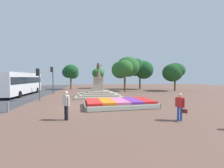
# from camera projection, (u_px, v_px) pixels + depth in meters

# --- Properties ---
(ground_plane) EXTENTS (84.40, 84.40, 0.00)m
(ground_plane) POSITION_uv_depth(u_px,v_px,m) (90.00, 106.00, 13.38)
(ground_plane) COLOR brown
(flower_planter) EXTENTS (6.38, 3.99, 0.58)m
(flower_planter) POSITION_uv_depth(u_px,v_px,m) (120.00, 103.00, 13.24)
(flower_planter) COLOR #38281C
(flower_planter) RESTS_ON ground_plane
(statue_monument) EXTENTS (5.94, 5.94, 4.57)m
(statue_monument) POSITION_uv_depth(u_px,v_px,m) (98.00, 91.00, 20.43)
(statue_monument) COLOR gray
(statue_monument) RESTS_ON ground_plane
(traffic_light_mid_block) EXTENTS (0.41, 0.28, 3.53)m
(traffic_light_mid_block) POSITION_uv_depth(u_px,v_px,m) (38.00, 78.00, 16.19)
(traffic_light_mid_block) COLOR #4C5156
(traffic_light_mid_block) RESTS_ON ground_plane
(traffic_light_far_corner) EXTENTS (0.42, 0.31, 4.16)m
(traffic_light_far_corner) POSITION_uv_depth(u_px,v_px,m) (52.00, 75.00, 22.48)
(traffic_light_far_corner) COLOR #2D2D33
(traffic_light_far_corner) RESTS_ON ground_plane
(city_bus) EXTENTS (2.56, 10.64, 3.24)m
(city_bus) POSITION_uv_depth(u_px,v_px,m) (20.00, 82.00, 21.33)
(city_bus) COLOR silver
(city_bus) RESTS_ON ground_plane
(pedestrian_with_handbag) EXTENTS (0.47, 0.66, 1.63)m
(pedestrian_with_handbag) POSITION_uv_depth(u_px,v_px,m) (180.00, 105.00, 8.86)
(pedestrian_with_handbag) COLOR #264CA5
(pedestrian_with_handbag) RESTS_ON ground_plane
(pedestrian_near_planter) EXTENTS (0.42, 0.44, 1.77)m
(pedestrian_near_planter) POSITION_uv_depth(u_px,v_px,m) (66.00, 103.00, 8.95)
(pedestrian_near_planter) COLOR black
(pedestrian_near_planter) RESTS_ON ground_plane
(kerb_bollard_mid_b) EXTENTS (0.15, 0.15, 0.78)m
(kerb_bollard_mid_b) POSITION_uv_depth(u_px,v_px,m) (8.00, 107.00, 10.95)
(kerb_bollard_mid_b) COLOR slate
(kerb_bollard_mid_b) RESTS_ON ground_plane
(park_tree_far_left) EXTENTS (5.27, 5.23, 6.39)m
(park_tree_far_left) POSITION_uv_depth(u_px,v_px,m) (125.00, 68.00, 27.17)
(park_tree_far_left) COLOR #4C3823
(park_tree_far_left) RESTS_ON ground_plane
(park_tree_behind_statue) EXTENTS (3.53, 3.44, 5.33)m
(park_tree_behind_statue) POSITION_uv_depth(u_px,v_px,m) (71.00, 72.00, 32.14)
(park_tree_behind_statue) COLOR brown
(park_tree_behind_statue) RESTS_ON ground_plane
(park_tree_far_right) EXTENTS (2.97, 3.85, 4.88)m
(park_tree_far_right) POSITION_uv_depth(u_px,v_px,m) (98.00, 73.00, 35.63)
(park_tree_far_right) COLOR #4C3823
(park_tree_far_right) RESTS_ON ground_plane
(park_tree_street_side) EXTENTS (5.88, 4.37, 6.68)m
(park_tree_street_side) POSITION_uv_depth(u_px,v_px,m) (139.00, 68.00, 32.47)
(park_tree_street_side) COLOR #4C3823
(park_tree_street_side) RESTS_ON ground_plane
(park_tree_mid_canopy) EXTENTS (4.29, 4.17, 5.34)m
(park_tree_mid_canopy) POSITION_uv_depth(u_px,v_px,m) (174.00, 72.00, 28.36)
(park_tree_mid_canopy) COLOR brown
(park_tree_mid_canopy) RESTS_ON ground_plane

